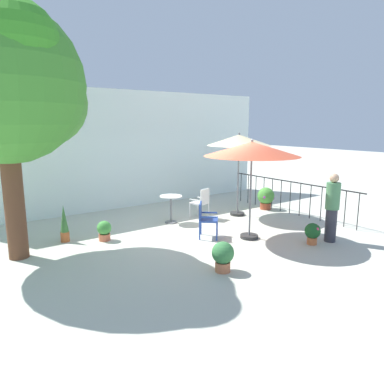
{
  "coord_description": "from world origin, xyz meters",
  "views": [
    {
      "loc": [
        -5.3,
        -7.02,
        2.76
      ],
      "look_at": [
        0.0,
        0.41,
        1.0
      ],
      "focal_mm": 33.34,
      "sensor_mm": 36.0,
      "label": 1
    }
  ],
  "objects": [
    {
      "name": "ground_plane",
      "position": [
        0.0,
        0.0,
        0.0
      ],
      "size": [
        60.0,
        60.0,
        0.0
      ],
      "primitive_type": "plane",
      "color": "beige"
    },
    {
      "name": "potted_plant_3",
      "position": [
        -2.26,
        0.86,
        0.26
      ],
      "size": [
        0.34,
        0.34,
        0.48
      ],
      "color": "#CF6A48",
      "rests_on": "ground"
    },
    {
      "name": "patio_chair_1",
      "position": [
        0.87,
        1.15,
        0.52
      ],
      "size": [
        0.54,
        0.55,
        0.89
      ],
      "color": "white",
      "rests_on": "ground"
    },
    {
      "name": "terrace_railing",
      "position": [
        3.45,
        0.0,
        0.68
      ],
      "size": [
        0.03,
        4.79,
        1.01
      ],
      "color": "black",
      "rests_on": "ground"
    },
    {
      "name": "patio_umbrella_0",
      "position": [
        1.99,
        0.8,
        2.24
      ],
      "size": [
        1.91,
        1.91,
        2.5
      ],
      "color": "#2D2D2D",
      "rests_on": "ground"
    },
    {
      "name": "potted_plant_0",
      "position": [
        -1.14,
        -2.19,
        0.32
      ],
      "size": [
        0.43,
        0.43,
        0.58
      ],
      "color": "#C16F4A",
      "rests_on": "ground"
    },
    {
      "name": "villa_facade",
      "position": [
        0.0,
        3.87,
        1.91
      ],
      "size": [
        10.44,
        0.3,
        3.83
      ],
      "primitive_type": "cube",
      "color": "white",
      "rests_on": "ground"
    },
    {
      "name": "standing_person",
      "position": [
        2.08,
        -2.33,
        0.84
      ],
      "size": [
        0.37,
        0.37,
        1.63
      ],
      "color": "#33333D",
      "rests_on": "ground"
    },
    {
      "name": "potted_plant_4",
      "position": [
        -3.05,
        1.32,
        0.43
      ],
      "size": [
        0.21,
        0.21,
        0.89
      ],
      "color": "#B05B2E",
      "rests_on": "ground"
    },
    {
      "name": "potted_plant_2",
      "position": [
        1.55,
        -2.21,
        0.29
      ],
      "size": [
        0.36,
        0.37,
        0.5
      ],
      "color": "#C96A3C",
      "rests_on": "ground"
    },
    {
      "name": "patio_umbrella_1",
      "position": [
        0.69,
        -1.03,
        2.15
      ],
      "size": [
        2.26,
        2.26,
        2.4
      ],
      "color": "#2D2D2D",
      "rests_on": "ground"
    },
    {
      "name": "potted_plant_1",
      "position": [
        3.25,
        0.82,
        0.4
      ],
      "size": [
        0.55,
        0.55,
        0.72
      ],
      "color": "#9A4229",
      "rests_on": "ground"
    },
    {
      "name": "cafe_table_0",
      "position": [
        -0.13,
        1.24,
        0.53
      ],
      "size": [
        0.63,
        0.63,
        0.77
      ],
      "color": "white",
      "rests_on": "ground"
    },
    {
      "name": "patio_chair_0",
      "position": [
        -0.14,
        -0.36,
        0.51
      ],
      "size": [
        0.65,
        0.66,
        0.87
      ],
      "color": "#28469C",
      "rests_on": "ground"
    },
    {
      "name": "shade_tree",
      "position": [
        -4.09,
        0.87,
        3.52
      ],
      "size": [
        3.25,
        3.1,
        5.06
      ],
      "color": "brown",
      "rests_on": "ground"
    }
  ]
}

